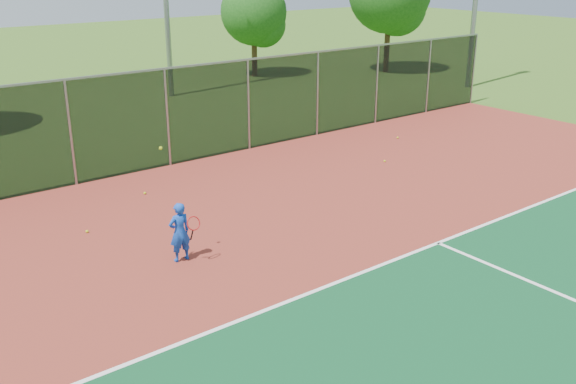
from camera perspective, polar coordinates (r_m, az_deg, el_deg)
name	(u,v)px	position (r m, az deg, el deg)	size (l,w,h in m)	color
ground	(498,331)	(11.99, 18.16, -11.63)	(120.00, 120.00, 0.00)	#335A19
court_apron	(411,286)	(13.01, 10.91, -8.24)	(30.00, 20.00, 0.02)	maroon
fence_back	(167,117)	(20.02, -10.69, 6.61)	(30.00, 0.06, 3.03)	black
tennis_player	(180,232)	(13.72, -9.60, -3.51)	(0.59, 0.57, 2.55)	#1346B9
practice_ball_0	(385,161)	(20.58, 8.59, 2.74)	(0.07, 0.07, 0.07)	#B8CD17
practice_ball_3	(398,138)	(23.40, 9.72, 4.79)	(0.07, 0.07, 0.07)	#B8CD17
practice_ball_4	(87,231)	(15.84, -17.43, -3.36)	(0.07, 0.07, 0.07)	#B8CD17
practice_ball_5	(145,193)	(17.98, -12.61, -0.10)	(0.07, 0.07, 0.07)	#B8CD17
tree_back_mid	(256,15)	(35.58, -2.86, 15.43)	(3.53, 3.53, 5.19)	#342313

